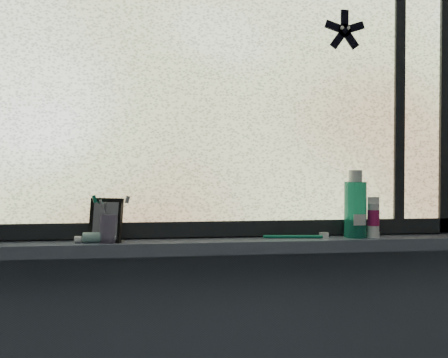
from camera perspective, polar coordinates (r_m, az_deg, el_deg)
wall_back at (r=1.69m, az=0.32°, el=1.20°), size 3.00×0.01×2.50m
windowsill at (r=1.63m, az=0.67°, el=-7.59°), size 1.62×0.14×0.04m
window_pane at (r=1.69m, az=0.43°, el=10.74°), size 1.50×0.01×1.00m
frame_bottom at (r=1.68m, az=0.44°, el=-5.65°), size 1.60×0.03×0.05m
frame_right at (r=1.95m, az=24.00°, el=9.37°), size 0.05×0.03×1.10m
frame_mullion at (r=1.86m, az=19.33°, el=9.78°), size 0.03×0.03×1.00m
starfish_sticker at (r=1.82m, az=13.61°, el=16.16°), size 0.15×0.02×0.15m
vanity_mirror at (r=1.61m, az=-13.35°, el=-4.59°), size 0.12×0.10×0.14m
toothpaste_tube at (r=1.61m, az=-14.13°, el=-6.47°), size 0.18×0.04×0.03m
toothbrush_cup at (r=1.60m, az=-12.85°, el=-5.50°), size 0.08×0.08×0.09m
toothbrush_lying at (r=1.67m, az=7.88°, el=-6.45°), size 0.24×0.06×0.02m
mouthwash_bottle at (r=1.73m, az=14.77°, el=-2.74°), size 0.09×0.09×0.19m
cream_tube at (r=1.74m, az=16.70°, el=-4.06°), size 0.05×0.05×0.10m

